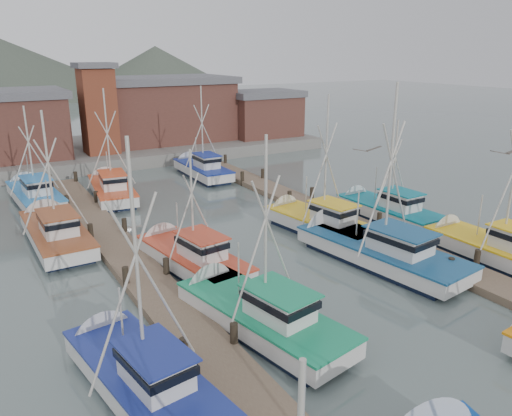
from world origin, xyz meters
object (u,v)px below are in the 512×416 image
lookout_tower (98,108)px  boat_8 (188,256)px  boat_12 (111,188)px  boat_4 (254,312)px

lookout_tower → boat_8: 27.66m
boat_8 → boat_12: (0.13, 15.25, 0.01)m
boat_4 → boat_8: boat_4 is taller
boat_4 → boat_12: boat_12 is taller
lookout_tower → boat_8: size_ratio=1.01×
lookout_tower → boat_12: 13.04m
boat_4 → boat_8: 6.77m
boat_4 → boat_8: size_ratio=1.07×
lookout_tower → boat_4: size_ratio=0.94×
boat_4 → boat_12: size_ratio=1.01×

